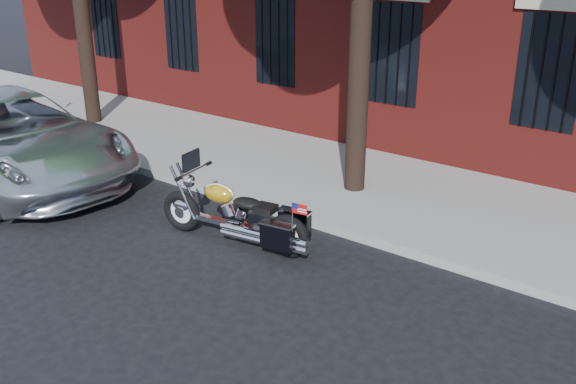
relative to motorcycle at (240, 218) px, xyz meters
The scene contains 5 objects.
ground 0.51m from the motorcycle, 145.05° to the right, with size 120.00×120.00×0.00m, color black.
curb 1.32m from the motorcycle, 98.29° to the left, with size 40.00×0.16×0.15m, color gray.
sidewalk 3.16m from the motorcycle, 93.34° to the left, with size 40.00×3.60×0.15m, color gray.
motorcycle is the anchor object (origin of this frame).
car_silver 5.46m from the motorcycle, behind, with size 2.72×5.89×1.64m, color #B2B8BC.
Camera 1 is at (6.05, -6.44, 4.40)m, focal length 40.00 mm.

